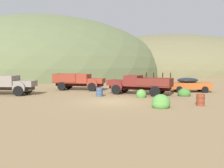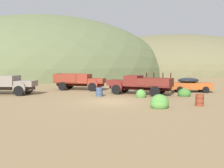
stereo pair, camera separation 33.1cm
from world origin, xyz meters
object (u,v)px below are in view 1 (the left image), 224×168
truck_rust_red (83,81)px  oil_drum_foreground (99,92)px  truck_oxblood (134,84)px  oil_drum_spare (200,100)px  car_oxide_orange (191,84)px  truck_primer_gray (9,85)px

truck_rust_red → oil_drum_foreground: (2.99, -5.37, -0.60)m
truck_oxblood → oil_drum_spare: (4.82, -6.24, -0.59)m
oil_drum_spare → truck_rust_red: bearing=139.4°
car_oxide_orange → oil_drum_foreground: (-9.25, -4.95, -0.40)m
oil_drum_foreground → oil_drum_spare: (7.99, -4.03, 0.00)m
truck_oxblood → oil_drum_foreground: bearing=53.1°
car_oxide_orange → truck_oxblood: bearing=-159.7°
truck_primer_gray → truck_oxblood: 12.43m
truck_oxblood → oil_drum_spare: truck_oxblood is taller
car_oxide_orange → oil_drum_foreground: car_oxide_orange is taller
truck_rust_red → truck_oxblood: size_ratio=0.90×
oil_drum_foreground → truck_rust_red: bearing=119.1°
car_oxide_orange → truck_primer_gray: bearing=-169.3°
oil_drum_foreground → oil_drum_spare: oil_drum_spare is taller
truck_primer_gray → oil_drum_foreground: (9.08, -0.11, -0.59)m
oil_drum_foreground → oil_drum_spare: size_ratio=0.99×
truck_rust_red → truck_oxblood: 6.93m
truck_oxblood → oil_drum_foreground: (-3.17, -2.20, -0.59)m
truck_primer_gray → truck_rust_red: truck_primer_gray is taller
truck_rust_red → oil_drum_foreground: bearing=-56.3°
oil_drum_foreground → truck_primer_gray: bearing=179.3°
truck_oxblood → car_oxide_orange: bearing=-137.3°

